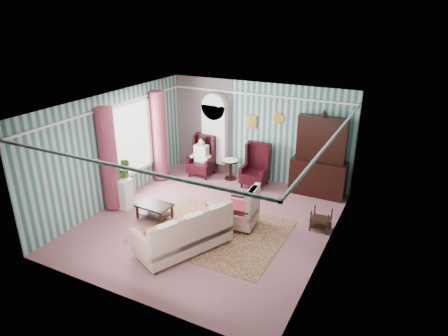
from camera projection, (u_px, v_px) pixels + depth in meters
The scene contains 17 objects.
floor at pixel (209, 223), 9.62m from camera, with size 6.00×6.00×0.00m, color #925560.
room_shell at pixel (188, 138), 9.27m from camera, with size 5.53×6.02×2.91m.
bookcase at pixel (215, 138), 12.11m from camera, with size 0.80×0.28×2.24m, color white.
dresser_hutch at pixel (320, 154), 10.62m from camera, with size 1.50×0.56×2.36m, color black.
wingback_left at pixel (202, 156), 12.08m from camera, with size 0.76×0.80×1.25m, color black.
wingback_right at pixel (255, 166), 11.35m from camera, with size 0.76×0.80×1.25m, color black.
seated_woman at pixel (202, 157), 12.09m from camera, with size 0.44×0.40×1.18m, color silver, non-canonical shape.
round_side_table at pixel (230, 170), 11.95m from camera, with size 0.50×0.50×0.60m, color black.
nest_table at pixel (321, 219), 9.23m from camera, with size 0.45×0.38×0.54m, color black.
plant_stand at pixel (121, 193), 10.23m from camera, with size 0.55×0.35×0.80m, color white.
rug at pixel (214, 231), 9.25m from camera, with size 3.20×2.60×0.01m, color #53231B.
sofa at pixel (183, 229), 8.38m from camera, with size 2.03×1.01×1.02m, color beige.
floral_armchair at pixel (240, 207), 9.30m from camera, with size 0.84×0.83×1.00m, color #C6B599.
coffee_table at pixel (155, 211), 9.78m from camera, with size 0.84×0.54×0.37m, color black.
potted_plant_a at pixel (114, 173), 9.92m from camera, with size 0.36×0.31×0.40m, color #184816.
potted_plant_b at pixel (125, 168), 10.05m from camera, with size 0.29×0.23×0.53m, color #275019.
potted_plant_c at pixel (120, 171), 10.07m from camera, with size 0.20×0.20×0.36m, color #22531A.
Camera 1 is at (4.13, -7.33, 4.86)m, focal length 32.00 mm.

